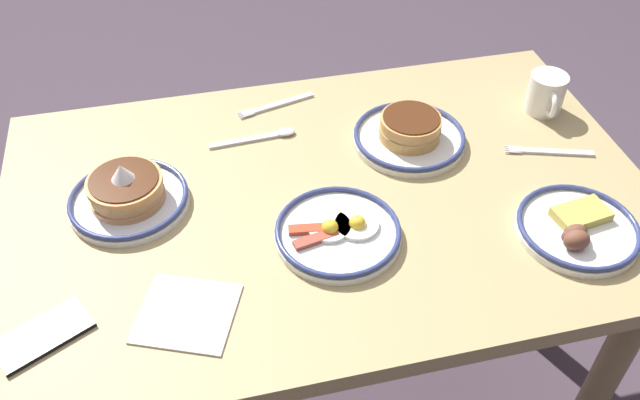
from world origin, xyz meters
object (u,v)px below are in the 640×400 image
object	(u,v)px
cell_phone	(43,335)
paper_napkin	(187,313)
plate_far_companion	(338,232)
fork_near	(276,105)
plate_far_side	(577,228)
plate_near_main	(128,195)
coffee_mug	(546,93)
tea_spoon	(265,136)
plate_center_pancakes	(410,134)
fork_far	(549,152)

from	to	relation	value
cell_phone	paper_napkin	size ratio (longest dim) A/B	0.96
plate_far_companion	cell_phone	size ratio (longest dim) A/B	1.57
paper_napkin	fork_near	world-z (taller)	fork_near
paper_napkin	plate_far_side	bearing A→B (deg)	-178.46
plate_far_companion	plate_far_side	distance (m)	0.42
cell_phone	plate_near_main	bearing A→B (deg)	-144.32
coffee_mug	plate_near_main	bearing A→B (deg)	6.48
plate_far_side	paper_napkin	world-z (taller)	plate_far_side
paper_napkin	tea_spoon	world-z (taller)	tea_spoon
plate_near_main	plate_far_companion	bearing A→B (deg)	154.75
plate_center_pancakes	tea_spoon	size ratio (longest dim) A/B	1.27
fork_far	tea_spoon	world-z (taller)	tea_spoon
coffee_mug	paper_napkin	distance (m)	0.89
plate_near_main	plate_center_pancakes	bearing A→B (deg)	-173.98
plate_far_companion	cell_phone	xyz separation A→B (m)	(0.50, 0.10, -0.01)
plate_far_side	tea_spoon	bearing A→B (deg)	-39.13
fork_near	plate_far_side	bearing A→B (deg)	131.51
plate_far_companion	coffee_mug	xyz separation A→B (m)	(-0.53, -0.27, 0.03)
cell_phone	plate_far_side	bearing A→B (deg)	153.41
coffee_mug	paper_napkin	bearing A→B (deg)	25.15
tea_spoon	paper_napkin	bearing A→B (deg)	64.74
plate_center_pancakes	coffee_mug	bearing A→B (deg)	-172.70
tea_spoon	coffee_mug	bearing A→B (deg)	176.18
fork_near	fork_far	distance (m)	0.59
plate_near_main	tea_spoon	distance (m)	0.31
paper_napkin	fork_near	size ratio (longest dim) A/B	0.84
plate_near_main	fork_far	world-z (taller)	plate_near_main
plate_center_pancakes	fork_far	distance (m)	0.28
cell_phone	tea_spoon	world-z (taller)	tea_spoon
plate_far_companion	plate_center_pancakes	bearing A→B (deg)	-132.51
coffee_mug	plate_center_pancakes	bearing A→B (deg)	7.30
plate_near_main	cell_phone	world-z (taller)	plate_near_main
tea_spoon	plate_center_pancakes	bearing A→B (deg)	164.13
fork_near	paper_napkin	bearing A→B (deg)	65.37
plate_near_main	plate_far_side	distance (m)	0.82
plate_near_main	tea_spoon	size ratio (longest dim) A/B	1.22
fork_near	plate_near_main	bearing A→B (deg)	37.58
plate_far_companion	tea_spoon	distance (m)	0.32
plate_near_main	plate_far_companion	size ratio (longest dim) A/B	0.98
plate_center_pancakes	fork_near	bearing A→B (deg)	-37.66
paper_napkin	fork_near	distance (m)	0.58
plate_center_pancakes	fork_near	xyz separation A→B (m)	(0.24, -0.19, -0.02)
plate_near_main	plate_far_side	xyz separation A→B (m)	(-0.77, 0.26, -0.01)
plate_near_main	fork_near	world-z (taller)	plate_near_main
fork_near	fork_far	bearing A→B (deg)	150.70
fork_far	cell_phone	bearing A→B (deg)	13.45
plate_center_pancakes	tea_spoon	distance (m)	0.30
paper_napkin	fork_far	distance (m)	0.79
cell_phone	fork_near	world-z (taller)	cell_phone
plate_far_side	cell_phone	bearing A→B (deg)	0.71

